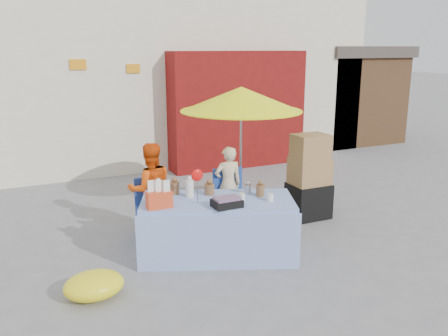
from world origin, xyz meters
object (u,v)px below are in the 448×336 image
chair_right (232,208)px  umbrella (241,100)px  market_table (217,226)px  chair_left (155,220)px  box_stack (309,180)px  vendor_beige (228,184)px  vendor_orange (151,189)px

chair_right → umbrella: (0.30, 0.28, 1.64)m
market_table → umbrella: bearing=74.1°
chair_left → market_table: bearing=-53.2°
chair_left → box_stack: (2.49, -0.28, 0.37)m
market_table → chair_right: bearing=76.8°
market_table → chair_right: size_ratio=2.61×
market_table → box_stack: (1.93, 0.66, 0.23)m
vendor_beige → chair_right: bearing=96.9°
chair_left → vendor_beige: size_ratio=0.71×
market_table → vendor_beige: 1.30m
chair_right → box_stack: size_ratio=0.62×
vendor_beige → box_stack: (1.24, -0.42, 0.03)m
chair_left → chair_right: 1.25m
market_table → vendor_beige: bearing=80.4°
chair_right → market_table: bearing=-120.1°
market_table → vendor_orange: vendor_orange is taller
vendor_orange → chair_right: bearing=-179.9°
chair_left → vendor_beige: (1.25, 0.13, 0.35)m
chair_left → umbrella: (1.55, 0.28, 1.64)m
vendor_orange → umbrella: umbrella is taller
chair_left → chair_right: (1.25, 0.00, 0.00)m
vendor_beige → umbrella: size_ratio=0.58×
vendor_beige → box_stack: size_ratio=0.88×
umbrella → vendor_beige: bearing=-153.4°
box_stack → chair_left: bearing=173.5°
vendor_orange → box_stack: 2.52m
box_stack → vendor_orange: bearing=170.5°
market_table → chair_left: size_ratio=2.61×
market_table → vendor_beige: market_table is taller
chair_left → chair_right: same height
market_table → umbrella: umbrella is taller
box_stack → chair_right: bearing=167.1°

